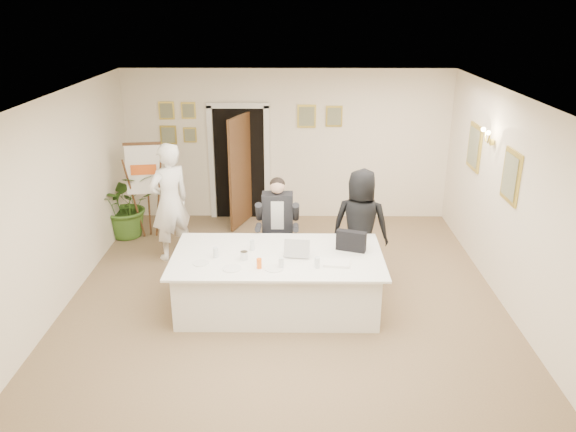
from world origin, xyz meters
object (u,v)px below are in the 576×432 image
at_px(seated_man, 278,224).
at_px(laptop_bag, 351,241).
at_px(conference_table, 278,281).
at_px(paper_stack, 337,263).
at_px(steel_jug, 244,255).
at_px(oj_glass, 259,263).
at_px(standing_man, 170,202).
at_px(laptop, 297,245).
at_px(potted_palm, 127,204).
at_px(flip_chart, 147,195).
at_px(standing_woman, 360,226).

bearing_deg(seated_man, laptop_bag, -37.06).
distance_m(conference_table, seated_man, 1.23).
xyz_separation_m(paper_stack, steel_jug, (-1.19, 0.13, 0.04)).
bearing_deg(conference_table, oj_glass, -119.00).
relative_size(conference_table, oj_glass, 21.37).
relative_size(seated_man, standing_man, 0.78).
bearing_deg(steel_jug, seated_man, 73.30).
relative_size(laptop, steel_jug, 3.22).
relative_size(potted_palm, laptop_bag, 2.96).
xyz_separation_m(conference_table, paper_stack, (0.76, -0.27, 0.40)).
bearing_deg(steel_jug, paper_stack, -6.44).
bearing_deg(conference_table, potted_palm, 137.48).
bearing_deg(conference_table, standing_man, 137.71).
xyz_separation_m(conference_table, flip_chart, (-2.32, 2.40, 0.39)).
height_order(laptop_bag, oj_glass, laptop_bag).
relative_size(laptop, laptop_bag, 0.89).
bearing_deg(standing_man, oj_glass, 85.32).
xyz_separation_m(seated_man, standing_woman, (1.22, -0.30, 0.10)).
relative_size(conference_table, paper_stack, 8.41).
relative_size(seated_man, flip_chart, 0.88).
bearing_deg(standing_woman, seated_man, -0.75).
relative_size(flip_chart, oj_glass, 12.93).
bearing_deg(paper_stack, conference_table, 160.40).
bearing_deg(steel_jug, conference_table, 17.77).
xyz_separation_m(standing_man, laptop_bag, (2.72, -1.42, -0.04)).
distance_m(standing_man, potted_palm, 1.37).
bearing_deg(oj_glass, paper_stack, 7.01).
bearing_deg(standing_woman, potted_palm, -9.14).
height_order(potted_palm, laptop_bag, potted_palm).
xyz_separation_m(standing_man, potted_palm, (-0.97, 0.90, -0.36)).
xyz_separation_m(flip_chart, standing_woman, (3.51, -1.52, 0.07)).
distance_m(seated_man, steel_jug, 1.38).
xyz_separation_m(seated_man, potted_palm, (-2.68, 1.30, -0.16)).
xyz_separation_m(conference_table, laptop, (0.25, 0.02, 0.52)).
bearing_deg(oj_glass, laptop, 41.41).
distance_m(laptop_bag, paper_stack, 0.50).
bearing_deg(laptop, seated_man, 110.39).
height_order(laptop_bag, steel_jug, laptop_bag).
bearing_deg(standing_man, flip_chart, -96.93).
height_order(laptop, oj_glass, laptop).
bearing_deg(paper_stack, laptop, 149.77).
xyz_separation_m(seated_man, laptop_bag, (1.01, -1.03, 0.17)).
distance_m(potted_palm, steel_jug, 3.48).
xyz_separation_m(standing_man, standing_woman, (2.93, -0.70, -0.10)).
xyz_separation_m(standing_woman, steel_jug, (-1.62, -1.02, -0.01)).
height_order(seated_man, potted_palm, seated_man).
bearing_deg(seated_man, oj_glass, -88.41).
bearing_deg(potted_palm, standing_woman, -22.34).
distance_m(laptop_bag, steel_jug, 1.44).
bearing_deg(conference_table, seated_man, 91.49).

